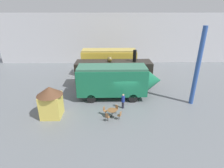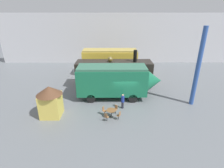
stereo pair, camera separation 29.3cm
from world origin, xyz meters
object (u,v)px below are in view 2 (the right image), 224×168
steam_locomotive (114,71)px  cafe_table_near (111,111)px  passenger_coach_vintage (110,60)px  visitor_person (123,101)px  cafe_chair_0 (116,109)px  streamlined_locomotive (118,80)px  ticket_kiosk (50,100)px

steam_locomotive → cafe_table_near: (-0.37, -7.47, -1.48)m
passenger_coach_vintage → visitor_person: 10.47m
cafe_chair_0 → cafe_table_near: bearing=0.0°
steam_locomotive → cafe_table_near: 7.62m
steam_locomotive → cafe_chair_0: 6.96m
visitor_person → streamlined_locomotive: bearing=98.7°
passenger_coach_vintage → visitor_person: bearing=-82.6°
steam_locomotive → streamlined_locomotive: size_ratio=1.04×
streamlined_locomotive → visitor_person: bearing=-81.3°
steam_locomotive → ticket_kiosk: bearing=-130.2°
steam_locomotive → visitor_person: size_ratio=6.07×
streamlined_locomotive → cafe_chair_0: bearing=-95.8°
streamlined_locomotive → steam_locomotive: bearing=96.9°
cafe_chair_0 → visitor_person: 1.25m
streamlined_locomotive → visitor_person: 2.80m
cafe_chair_0 → ticket_kiosk: ticket_kiosk is taller
visitor_person → cafe_chair_0: bearing=-126.7°
cafe_table_near → ticket_kiosk: ticket_kiosk is taller
streamlined_locomotive → ticket_kiosk: 7.43m
streamlined_locomotive → visitor_person: streamlined_locomotive is taller
steam_locomotive → streamlined_locomotive: (0.41, -3.36, 0.05)m
passenger_coach_vintage → visitor_person: passenger_coach_vintage is taller
visitor_person → ticket_kiosk: 6.95m
passenger_coach_vintage → steam_locomotive: size_ratio=0.85×
passenger_coach_vintage → ticket_kiosk: passenger_coach_vintage is taller
streamlined_locomotive → cafe_table_near: (-0.78, -4.11, -1.53)m
ticket_kiosk → passenger_coach_vintage: bearing=64.8°
cafe_table_near → visitor_person: visitor_person is taller
streamlined_locomotive → cafe_table_near: bearing=-100.7°
passenger_coach_vintage → streamlined_locomotive: passenger_coach_vintage is taller
passenger_coach_vintage → cafe_chair_0: size_ratio=9.34×
steam_locomotive → streamlined_locomotive: steam_locomotive is taller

